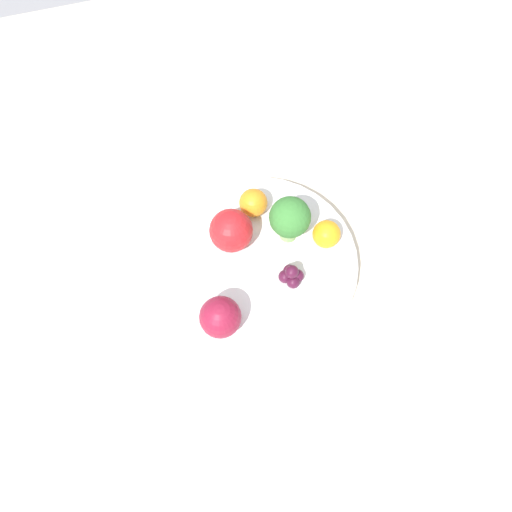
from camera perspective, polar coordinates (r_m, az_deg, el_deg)
The scene contains 9 objects.
ground_plane at distance 0.67m, azimuth -0.00°, elevation -2.27°, with size 6.00×6.00×0.00m, color gray.
table_surface at distance 0.66m, azimuth -0.00°, elevation -1.90°, with size 1.20×1.20×0.02m.
bowl at distance 0.64m, azimuth -0.00°, elevation -0.98°, with size 0.26×0.26×0.03m.
broccoli at distance 0.61m, azimuth 3.89°, elevation 4.31°, with size 0.05×0.05×0.07m.
apple_red at distance 0.62m, azimuth -2.86°, elevation 2.92°, with size 0.05×0.05×0.05m.
apple_green at distance 0.57m, azimuth -4.09°, elevation -6.97°, with size 0.05×0.05×0.05m.
orange_front at distance 0.65m, azimuth -0.31°, elevation 6.10°, with size 0.04×0.04×0.04m.
orange_back at distance 0.63m, azimuth 8.05°, elevation 2.51°, with size 0.04×0.04×0.04m.
grape_cluster at distance 0.61m, azimuth 4.07°, elevation -2.23°, with size 0.03×0.03×0.03m.
Camera 1 is at (0.27, -0.08, 0.61)m, focal length 35.00 mm.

